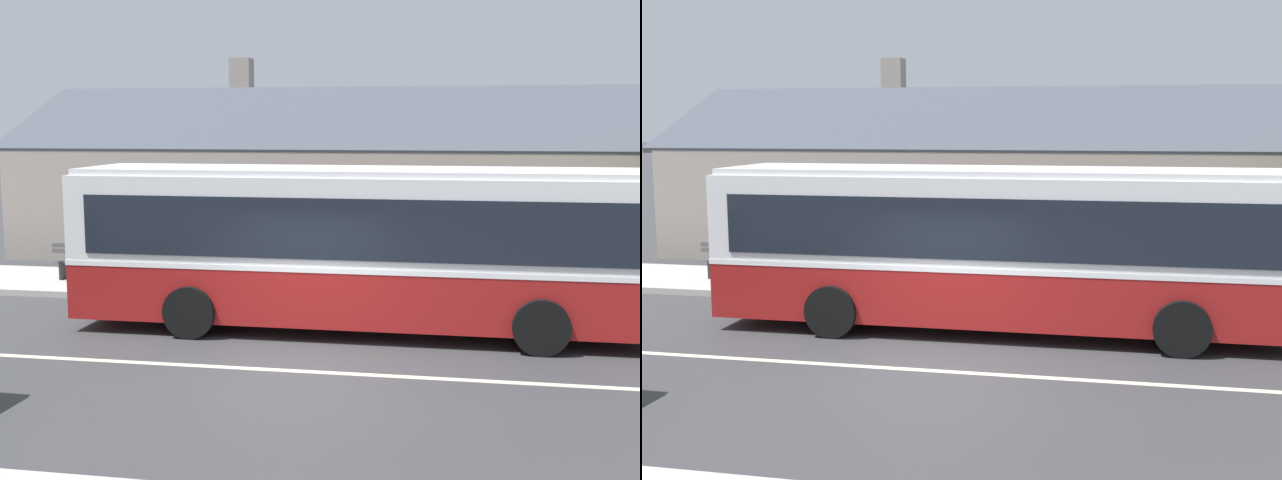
% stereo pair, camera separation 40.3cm
% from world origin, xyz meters
% --- Properties ---
extents(ground_plane, '(300.00, 300.00, 0.00)m').
position_xyz_m(ground_plane, '(0.00, 0.00, 0.00)').
color(ground_plane, '#38383A').
extents(sidewalk_far, '(60.00, 3.00, 0.15)m').
position_xyz_m(sidewalk_far, '(0.00, 6.00, 0.07)').
color(sidewalk_far, '#ADAAA3').
rests_on(sidewalk_far, ground).
extents(lane_divider_stripe, '(60.00, 0.16, 0.01)m').
position_xyz_m(lane_divider_stripe, '(0.00, 0.00, 0.00)').
color(lane_divider_stripe, beige).
rests_on(lane_divider_stripe, ground).
extents(community_building, '(26.38, 9.43, 6.23)m').
position_xyz_m(community_building, '(2.24, 13.81, 1.75)').
color(community_building, gray).
rests_on(community_building, ground).
extents(transit_bus, '(11.04, 2.81, 3.16)m').
position_xyz_m(transit_bus, '(0.72, 2.90, 1.70)').
color(transit_bus, maroon).
rests_on(transit_bus, ground).
extents(bench_by_building, '(1.54, 0.51, 0.94)m').
position_xyz_m(bench_by_building, '(-6.49, 5.95, 0.56)').
color(bench_by_building, '#4C4C4C').
rests_on(bench_by_building, sidewalk_far).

